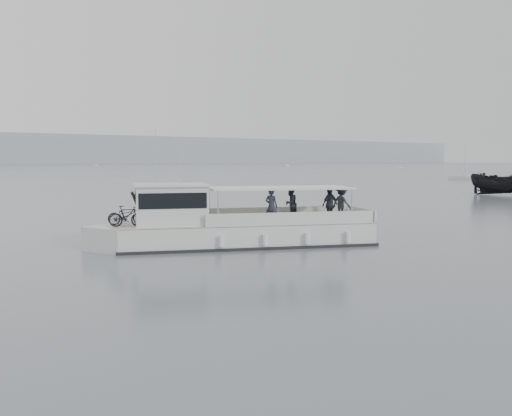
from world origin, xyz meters
TOP-DOWN VIEW (x-y plane):
  - ground at (0.00, 0.00)m, footprint 1400.00×1400.00m
  - tour_boat at (-2.93, -3.17)m, footprint 12.02×6.84m
  - dark_motorboat at (39.73, 10.35)m, footprint 5.37×6.83m

SIDE VIEW (x-z plane):
  - ground at x=0.00m, z-range 0.00..0.00m
  - tour_boat at x=-2.93m, z-range -1.74..3.43m
  - dark_motorboat at x=39.73m, z-range 0.00..2.50m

